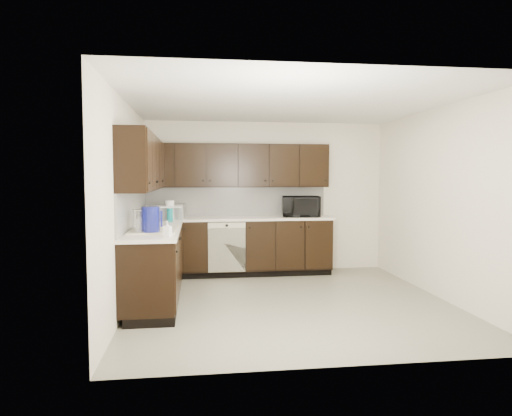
{
  "coord_description": "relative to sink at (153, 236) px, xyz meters",
  "views": [
    {
      "loc": [
        -1.16,
        -5.6,
        1.6
      ],
      "look_at": [
        -0.35,
        0.6,
        1.16
      ],
      "focal_mm": 32.0,
      "sensor_mm": 36.0,
      "label": 1
    }
  ],
  "objects": [
    {
      "name": "ceiling",
      "position": [
        1.68,
        0.01,
        1.62
      ],
      "size": [
        4.0,
        4.0,
        0.0
      ],
      "primitive_type": "plane",
      "rotation": [
        3.14,
        0.0,
        0.0
      ],
      "color": "white",
      "rests_on": "wall_back"
    },
    {
      "name": "wall_left",
      "position": [
        -0.32,
        0.01,
        0.37
      ],
      "size": [
        0.02,
        4.0,
        2.5
      ],
      "primitive_type": "cube",
      "color": "silver",
      "rests_on": "floor"
    },
    {
      "name": "soap_bottle_a",
      "position": [
        0.2,
        -0.55,
        0.14
      ],
      "size": [
        0.1,
        0.1,
        0.17
      ],
      "primitive_type": "imported",
      "rotation": [
        0.0,
        0.0,
        -0.39
      ],
      "color": "gray",
      "rests_on": "countertop"
    },
    {
      "name": "sink",
      "position": [
        0.0,
        0.0,
        0.0
      ],
      "size": [
        0.54,
        0.82,
        0.42
      ],
      "color": "beige",
      "rests_on": "countertop"
    },
    {
      "name": "teal_tumbler",
      "position": [
        0.14,
        1.1,
        0.16
      ],
      "size": [
        0.09,
        0.09,
        0.19
      ],
      "primitive_type": "cylinder",
      "rotation": [
        0.0,
        0.0,
        0.08
      ],
      "color": "#0B787E",
      "rests_on": "countertop"
    },
    {
      "name": "lower_cabinets",
      "position": [
        0.67,
        1.12,
        -0.47
      ],
      "size": [
        3.0,
        2.8,
        0.9
      ],
      "color": "black",
      "rests_on": "floor"
    },
    {
      "name": "backsplash",
      "position": [
        0.46,
        1.33,
        0.3
      ],
      "size": [
        3.0,
        2.8,
        0.48
      ],
      "color": "white",
      "rests_on": "countertop"
    },
    {
      "name": "microwave",
      "position": [
        2.21,
        1.68,
        0.23
      ],
      "size": [
        0.66,
        0.5,
        0.33
      ],
      "primitive_type": "imported",
      "rotation": [
        0.0,
        0.0,
        -0.16
      ],
      "color": "black",
      "rests_on": "countertop"
    },
    {
      "name": "wall_back",
      "position": [
        1.68,
        2.01,
        0.37
      ],
      "size": [
        4.0,
        0.02,
        2.5
      ],
      "primitive_type": "cube",
      "color": "silver",
      "rests_on": "floor"
    },
    {
      "name": "floor",
      "position": [
        1.68,
        0.01,
        -0.88
      ],
      "size": [
        4.0,
        4.0,
        0.0
      ],
      "primitive_type": "plane",
      "color": "gray",
      "rests_on": "ground"
    },
    {
      "name": "toaster_oven",
      "position": [
        0.15,
        1.73,
        0.17
      ],
      "size": [
        0.39,
        0.32,
        0.22
      ],
      "primitive_type": "cube",
      "rotation": [
        0.0,
        0.0,
        -0.17
      ],
      "color": "#B1B0B3",
      "rests_on": "countertop"
    },
    {
      "name": "blue_pitcher",
      "position": [
        -0.0,
        -0.27,
        0.21
      ],
      "size": [
        0.21,
        0.21,
        0.31
      ],
      "primitive_type": "cylinder",
      "rotation": [
        0.0,
        0.0,
        0.03
      ],
      "color": "navy",
      "rests_on": "countertop"
    },
    {
      "name": "soap_bottle_b",
      "position": [
        -0.14,
        -0.21,
        0.18
      ],
      "size": [
        0.09,
        0.09,
        0.23
      ],
      "primitive_type": "imported",
      "rotation": [
        0.0,
        0.0,
        -0.02
      ],
      "color": "gray",
      "rests_on": "countertop"
    },
    {
      "name": "dishwasher",
      "position": [
        0.98,
        1.42,
        -0.33
      ],
      "size": [
        0.58,
        0.04,
        0.78
      ],
      "color": "beige",
      "rests_on": "lower_cabinets"
    },
    {
      "name": "upper_cabinets",
      "position": [
        0.58,
        1.22,
        0.89
      ],
      "size": [
        3.0,
        2.8,
        0.7
      ],
      "color": "black",
      "rests_on": "wall_back"
    },
    {
      "name": "wall_front",
      "position": [
        1.68,
        -1.99,
        0.37
      ],
      "size": [
        4.0,
        0.02,
        2.5
      ],
      "primitive_type": "cube",
      "color": "silver",
      "rests_on": "floor"
    },
    {
      "name": "wall_right",
      "position": [
        3.68,
        0.01,
        0.37
      ],
      "size": [
        0.02,
        4.0,
        2.5
      ],
      "primitive_type": "cube",
      "color": "silver",
      "rests_on": "floor"
    },
    {
      "name": "paper_towel_roll",
      "position": [
        0.12,
        1.36,
        0.2
      ],
      "size": [
        0.16,
        0.16,
        0.29
      ],
      "primitive_type": "cylinder",
      "rotation": [
        0.0,
        0.0,
        0.27
      ],
      "color": "white",
      "rests_on": "countertop"
    },
    {
      "name": "countertop",
      "position": [
        0.67,
        1.12,
        0.04
      ],
      "size": [
        3.03,
        2.83,
        0.04
      ],
      "color": "silver",
      "rests_on": "lower_cabinets"
    },
    {
      "name": "storage_bin",
      "position": [
        0.03,
        1.36,
        0.16
      ],
      "size": [
        0.59,
        0.48,
        0.2
      ],
      "primitive_type": "cube",
      "rotation": [
        0.0,
        0.0,
        0.21
      ],
      "color": "white",
      "rests_on": "countertop"
    }
  ]
}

